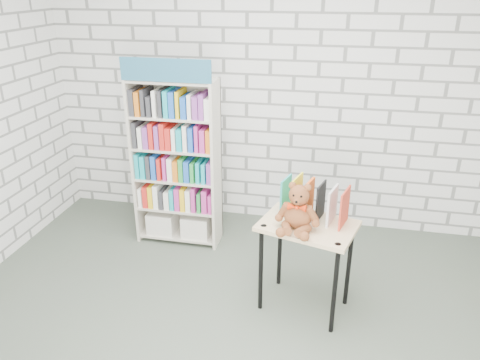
# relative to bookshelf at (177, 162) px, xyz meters

# --- Properties ---
(ground) EXTENTS (4.50, 4.50, 0.00)m
(ground) POSITION_rel_bookshelf_xyz_m (0.77, -1.36, -0.82)
(ground) COLOR #454E42
(ground) RESTS_ON ground
(room_shell) EXTENTS (4.52, 4.02, 2.81)m
(room_shell) POSITION_rel_bookshelf_xyz_m (0.77, -1.36, 0.96)
(room_shell) COLOR silver
(room_shell) RESTS_ON ground
(bookshelf) EXTENTS (0.80, 0.31, 1.80)m
(bookshelf) POSITION_rel_bookshelf_xyz_m (0.00, 0.00, 0.00)
(bookshelf) COLOR beige
(bookshelf) RESTS_ON ground
(display_table) EXTENTS (0.79, 0.64, 0.74)m
(display_table) POSITION_rel_bookshelf_xyz_m (1.30, -0.82, -0.19)
(display_table) COLOR #D9B482
(display_table) RESTS_ON ground
(table_books) EXTENTS (0.52, 0.33, 0.29)m
(table_books) POSITION_rel_bookshelf_xyz_m (1.33, -0.71, 0.06)
(table_books) COLOR teal
(table_books) RESTS_ON display_table
(teddy_bear) EXTENTS (0.32, 0.31, 0.35)m
(teddy_bear) POSITION_rel_bookshelf_xyz_m (1.22, -0.91, 0.06)
(teddy_bear) COLOR brown
(teddy_bear) RESTS_ON display_table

